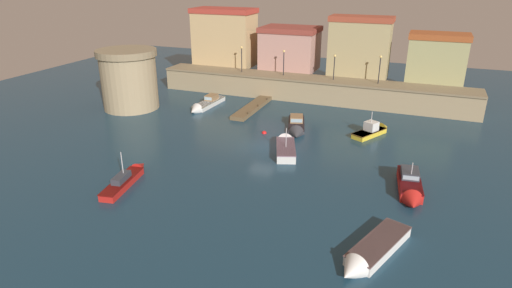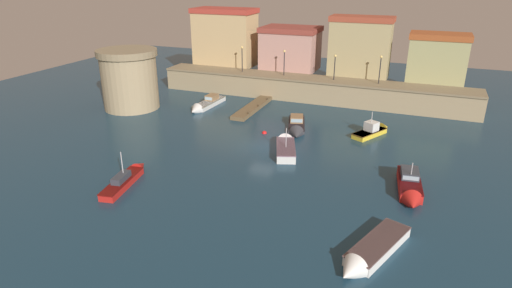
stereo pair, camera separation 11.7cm
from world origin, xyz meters
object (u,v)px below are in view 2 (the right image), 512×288
at_px(quay_lamp_3, 380,65).
at_px(moored_boat_2, 296,127).
at_px(quay_lamp_0, 242,55).
at_px(quay_lamp_1, 284,59).
at_px(moored_boat_3, 206,104).
at_px(moored_boat_4, 374,130).
at_px(quay_lamp_2, 335,63).
at_px(moored_boat_5, 286,146).
at_px(moored_boat_0, 127,178).
at_px(moored_boat_6, 410,187).
at_px(moored_boat_1, 369,254).
at_px(mooring_buoy_0, 264,133).
at_px(fortress_tower, 130,79).

bearing_deg(quay_lamp_3, moored_boat_2, -120.13).
relative_size(quay_lamp_0, quay_lamp_3, 1.00).
relative_size(quay_lamp_1, quay_lamp_3, 0.97).
height_order(moored_boat_3, moored_boat_4, moored_boat_4).
xyz_separation_m(quay_lamp_2, moored_boat_5, (-0.67, -18.20, -4.83)).
xyz_separation_m(moored_boat_0, moored_boat_5, (10.14, 11.47, 0.05)).
height_order(moored_boat_0, moored_boat_6, moored_boat_0).
height_order(quay_lamp_1, quay_lamp_2, quay_lamp_1).
distance_m(quay_lamp_0, moored_boat_1, 40.10).
bearing_deg(quay_lamp_3, moored_boat_6, -76.55).
bearing_deg(moored_boat_4, moored_boat_2, 130.76).
xyz_separation_m(quay_lamp_3, moored_boat_4, (1.10, -10.37, -4.99)).
distance_m(quay_lamp_1, quay_lamp_3, 12.66).
height_order(moored_boat_0, moored_boat_5, moored_boat_0).
height_order(moored_boat_1, moored_boat_6, moored_boat_6).
relative_size(moored_boat_2, mooring_buoy_0, 12.86).
xyz_separation_m(moored_boat_0, moored_boat_6, (22.06, 6.68, 0.12)).
distance_m(moored_boat_1, moored_boat_6, 9.92).
height_order(quay_lamp_2, moored_boat_5, quay_lamp_2).
xyz_separation_m(moored_boat_0, moored_boat_3, (-3.85, 21.23, 0.01)).
xyz_separation_m(moored_boat_4, mooring_buoy_0, (-11.13, -4.17, -0.44)).
relative_size(moored_boat_0, moored_boat_1, 0.96).
xyz_separation_m(moored_boat_1, moored_boat_6, (1.80, 9.76, 0.13)).
xyz_separation_m(quay_lamp_0, moored_boat_4, (19.98, -10.37, -5.00)).
xyz_separation_m(quay_lamp_1, moored_boat_2, (5.57, -12.22, -5.03)).
distance_m(quay_lamp_3, moored_boat_3, 22.66).
distance_m(fortress_tower, quay_lamp_2, 26.34).
relative_size(moored_boat_5, mooring_buoy_0, 11.93).
xyz_separation_m(moored_boat_0, moored_boat_2, (9.47, 17.45, -0.06)).
relative_size(quay_lamp_3, moored_boat_1, 0.49).
bearing_deg(mooring_buoy_0, quay_lamp_1, 100.28).
bearing_deg(moored_boat_0, moored_boat_5, -51.52).
height_order(fortress_tower, moored_boat_1, fortress_tower).
bearing_deg(moored_boat_3, moored_boat_1, 47.66).
height_order(quay_lamp_2, moored_boat_0, quay_lamp_2).
bearing_deg(mooring_buoy_0, moored_boat_1, -52.99).
bearing_deg(moored_boat_1, moored_boat_4, -153.10).
bearing_deg(quay_lamp_2, moored_boat_5, -92.12).
distance_m(quay_lamp_1, moored_boat_2, 14.34).
height_order(moored_boat_2, moored_boat_6, moored_boat_6).
bearing_deg(quay_lamp_3, moored_boat_4, -83.95).
relative_size(quay_lamp_0, moored_boat_3, 0.48).
bearing_deg(quay_lamp_0, moored_boat_4, -27.43).
distance_m(moored_boat_4, moored_boat_5, 10.86).
height_order(quay_lamp_3, moored_boat_0, quay_lamp_3).
height_order(moored_boat_1, mooring_buoy_0, moored_boat_1).
bearing_deg(moored_boat_1, mooring_buoy_0, -122.72).
xyz_separation_m(quay_lamp_2, moored_boat_2, (-1.34, -12.22, -4.94)).
height_order(quay_lamp_1, quay_lamp_3, quay_lamp_3).
relative_size(quay_lamp_1, mooring_buoy_0, 6.45).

